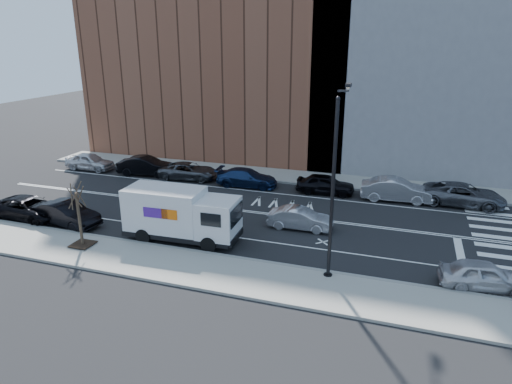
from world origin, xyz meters
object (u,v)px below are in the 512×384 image
Objects in this scene: far_parked_b at (146,166)px; driving_sedan at (300,218)px; far_parked_a at (90,161)px; fedex_van at (181,214)px; near_parked_front at (484,275)px.

far_parked_b is 17.07m from driving_sedan.
far_parked_a is 5.77m from far_parked_b.
driving_sedan is at bearing -108.33° from far_parked_a.
fedex_van is 1.71× the size of driving_sedan.
far_parked_a reaches higher than near_parked_front.
fedex_van is at bearing 81.29° from near_parked_front.
fedex_van reaches higher than far_parked_a.
near_parked_front is (31.23, -11.43, -0.07)m from far_parked_a.
far_parked_b is (-9.12, 11.12, -0.83)m from fedex_van.
fedex_van is 1.68× the size of near_parked_front.
far_parked_b is 1.20× the size of near_parked_front.
near_parked_front reaches higher than driving_sedan.
far_parked_a is 1.11× the size of driving_sedan.
fedex_van is 1.54× the size of far_parked_a.
near_parked_front is (25.46, -11.57, -0.11)m from far_parked_b.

